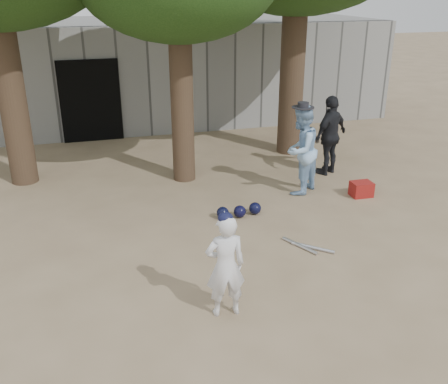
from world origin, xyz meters
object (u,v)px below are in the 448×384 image
object	(u,v)px
boy_player	(225,266)
spectator_dark	(330,135)
red_bag	(361,189)
spectator_blue	(300,150)

from	to	relation	value
boy_player	spectator_dark	world-z (taller)	spectator_dark
red_bag	spectator_blue	bearing A→B (deg)	154.40
spectator_blue	spectator_dark	bearing A→B (deg)	179.33
spectator_blue	spectator_dark	size ratio (longest dim) A/B	1.02
boy_player	spectator_dark	bearing A→B (deg)	-127.79
spectator_dark	boy_player	bearing A→B (deg)	21.80
spectator_dark	red_bag	xyz separation A→B (m)	(0.04, -1.42, -0.74)
spectator_blue	spectator_dark	world-z (taller)	spectator_blue
boy_player	spectator_dark	xyz separation A→B (m)	(3.73, 4.44, 0.18)
spectator_dark	red_bag	distance (m)	1.60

